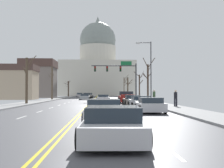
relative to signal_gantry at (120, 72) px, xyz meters
name	(u,v)px	position (x,y,z in m)	size (l,w,h in m)	color
ground	(88,106)	(-4.78, -17.05, -5.03)	(20.00, 180.00, 0.20)	#4A4A4F
signal_gantry	(120,72)	(0.00, 0.00, 0.00)	(7.91, 0.41, 6.81)	#28282D
street_lamp_right	(149,67)	(3.16, -11.47, -0.09)	(2.10, 0.24, 8.23)	#333338
capitol_building	(98,67)	(-4.78, 65.00, 6.77)	(29.31, 20.42, 32.39)	beige
sedan_near_00	(103,98)	(-2.92, -3.20, -4.51)	(2.16, 4.42, 1.15)	silver
pickup_truck_near_01	(126,98)	(0.32, -8.96, -4.31)	(2.37, 5.35, 1.66)	maroon
sedan_near_02	(132,100)	(0.49, -14.92, -4.48)	(2.15, 4.35, 1.23)	#6B6056
sedan_near_03	(140,102)	(0.57, -21.32, -4.47)	(2.13, 4.46, 1.21)	#9EA3A8
sedan_near_04	(150,105)	(0.56, -26.94, -4.49)	(2.09, 4.56, 1.18)	silver
sedan_near_05	(104,111)	(-3.08, -33.82, -4.47)	(2.17, 4.65, 1.24)	silver
sedan_near_06	(113,125)	(-2.85, -39.55, -4.51)	(2.18, 4.57, 1.17)	silver
sedan_oncoming_00	(85,97)	(-6.57, 7.67, -4.51)	(2.11, 4.38, 1.15)	#9EA3A8
sedan_oncoming_01	(87,96)	(-6.67, 18.19, -4.45)	(2.19, 4.48, 1.30)	#6B6056
sedan_oncoming_02	(89,95)	(-6.61, 27.06, -4.46)	(2.13, 4.35, 1.27)	silver
sedan_oncoming_03	(80,95)	(-9.85, 36.42, -4.47)	(1.99, 4.34, 1.26)	silver
flank_building_00	(39,79)	(-20.11, 26.95, 0.05)	(8.94, 9.01, 10.08)	slate
flank_building_01	(14,82)	(-21.30, 9.45, -1.46)	(9.31, 6.32, 7.10)	tan
bare_tree_00	(124,86)	(3.49, 33.49, -1.77)	(1.53, 1.93, 6.52)	brown
bare_tree_01	(27,79)	(-12.70, -12.94, -1.81)	(2.07, 1.76, 6.04)	#4C3D2D
bare_tree_02	(128,87)	(3.78, 25.43, -2.12)	(2.08, 1.75, 5.31)	#4C3D2D
bare_tree_03	(68,88)	(-13.24, 35.89, -2.46)	(1.94, 2.03, 5.05)	#423328
bare_tree_04	(139,86)	(4.11, 5.20, -2.25)	(2.25, 1.83, 5.53)	#423328
bare_tree_05	(52,82)	(-12.75, 5.37, -1.65)	(1.16, 2.17, 6.42)	brown
bare_tree_06	(148,81)	(3.97, -5.64, -1.70)	(2.10, 2.29, 6.78)	#423328
pedestrian_00	(176,97)	(4.23, -20.87, -4.00)	(0.35, 0.34, 1.66)	black
pedestrian_01	(154,96)	(3.45, -13.46, -3.96)	(0.35, 0.34, 1.71)	#33333D
bicycle_parked	(161,103)	(2.84, -20.50, -4.57)	(0.12, 1.77, 0.85)	black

